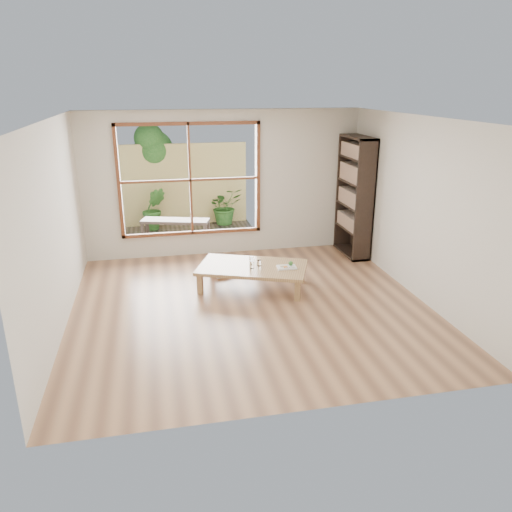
{
  "coord_description": "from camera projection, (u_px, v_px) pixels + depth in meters",
  "views": [
    {
      "loc": [
        -1.26,
        -6.41,
        3.03
      ],
      "look_at": [
        0.2,
        0.55,
        0.55
      ],
      "focal_mm": 35.0,
      "sensor_mm": 36.0,
      "label": 1
    }
  ],
  "objects": [
    {
      "name": "ground",
      "position": [
        250.0,
        305.0,
        7.17
      ],
      "size": [
        5.0,
        5.0,
        0.0
      ],
      "primitive_type": "plane",
      "color": "tan",
      "rests_on": "ground"
    },
    {
      "name": "low_table",
      "position": [
        253.0,
        268.0,
        7.7
      ],
      "size": [
        1.86,
        1.46,
        0.36
      ],
      "rotation": [
        0.0,
        0.0,
        -0.38
      ],
      "color": "#A98651",
      "rests_on": "ground"
    },
    {
      "name": "floor_cushion",
      "position": [
        225.0,
        269.0,
        8.44
      ],
      "size": [
        0.65,
        0.65,
        0.08
      ],
      "primitive_type": "cube",
      "rotation": [
        0.0,
        0.0,
        0.3
      ],
      "color": "silver",
      "rests_on": "ground"
    },
    {
      "name": "bookshelf",
      "position": [
        355.0,
        197.0,
        9.01
      ],
      "size": [
        0.34,
        0.97,
        2.15
      ],
      "primitive_type": "cube",
      "color": "black",
      "rests_on": "ground"
    },
    {
      "name": "glass_tall",
      "position": [
        252.0,
        265.0,
        7.56
      ],
      "size": [
        0.06,
        0.06,
        0.12
      ],
      "primitive_type": "cylinder",
      "color": "silver",
      "rests_on": "low_table"
    },
    {
      "name": "glass_mid",
      "position": [
        259.0,
        263.0,
        7.68
      ],
      "size": [
        0.06,
        0.06,
        0.09
      ],
      "primitive_type": "cylinder",
      "color": "silver",
      "rests_on": "low_table"
    },
    {
      "name": "glass_short",
      "position": [
        251.0,
        259.0,
        7.84
      ],
      "size": [
        0.06,
        0.06,
        0.08
      ],
      "primitive_type": "cylinder",
      "color": "silver",
      "rests_on": "low_table"
    },
    {
      "name": "glass_small",
      "position": [
        252.0,
        261.0,
        7.77
      ],
      "size": [
        0.06,
        0.06,
        0.08
      ],
      "primitive_type": "cylinder",
      "color": "silver",
      "rests_on": "low_table"
    },
    {
      "name": "food_tray",
      "position": [
        288.0,
        266.0,
        7.61
      ],
      "size": [
        0.3,
        0.22,
        0.09
      ],
      "rotation": [
        0.0,
        0.0,
        -0.06
      ],
      "color": "white",
      "rests_on": "low_table"
    },
    {
      "name": "deck",
      "position": [
        189.0,
        237.0,
        10.34
      ],
      "size": [
        2.8,
        2.0,
        0.05
      ],
      "primitive_type": "cube",
      "color": "#3B322B",
      "rests_on": "ground"
    },
    {
      "name": "garden_bench",
      "position": [
        175.0,
        222.0,
        9.95
      ],
      "size": [
        1.4,
        0.76,
        0.42
      ],
      "rotation": [
        0.0,
        0.0,
        -0.29
      ],
      "color": "black",
      "rests_on": "deck"
    },
    {
      "name": "bamboo_fence",
      "position": [
        183.0,
        185.0,
        10.97
      ],
      "size": [
        2.8,
        0.06,
        1.8
      ],
      "primitive_type": "cube",
      "color": "tan",
      "rests_on": "ground"
    },
    {
      "name": "shrub_right",
      "position": [
        225.0,
        206.0,
        11.1
      ],
      "size": [
        0.88,
        0.82,
        0.81
      ],
      "primitive_type": "imported",
      "rotation": [
        0.0,
        0.0,
        0.29
      ],
      "color": "#366324",
      "rests_on": "deck"
    },
    {
      "name": "shrub_left",
      "position": [
        154.0,
        209.0,
        10.67
      ],
      "size": [
        0.51,
        0.42,
        0.91
      ],
      "primitive_type": "imported",
      "rotation": [
        0.0,
        0.0,
        0.03
      ],
      "color": "#366324",
      "rests_on": "deck"
    },
    {
      "name": "garden_tree",
      "position": [
        149.0,
        151.0,
        10.88
      ],
      "size": [
        1.04,
        0.85,
        2.22
      ],
      "color": "#4C3D2D",
      "rests_on": "ground"
    }
  ]
}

